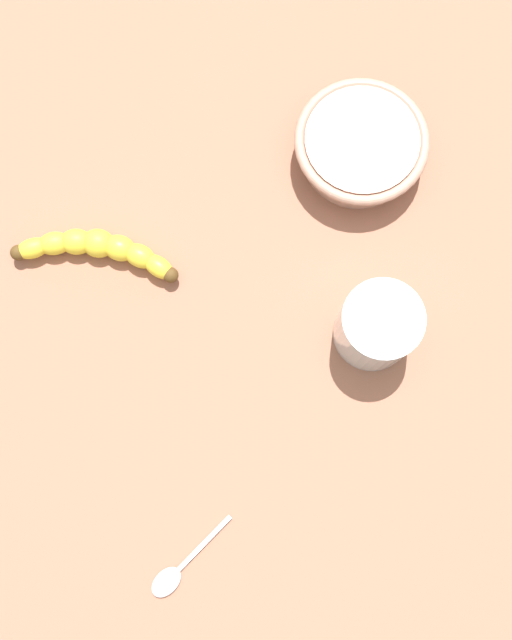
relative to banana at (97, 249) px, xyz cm
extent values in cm
cube|color=#97614A|center=(-12.59, 15.89, -3.12)|extent=(120.00, 120.00, 3.00)
ellipsoid|color=yellow|center=(-5.32, 4.89, 0.00)|extent=(3.78, 4.34, 2.27)
ellipsoid|color=yellow|center=(-3.96, 2.82, 0.00)|extent=(4.32, 4.52, 2.59)
ellipsoid|color=yellow|center=(-2.31, 0.99, 0.00)|extent=(4.70, 4.67, 2.92)
ellipsoid|color=yellow|center=(-0.40, -0.57, 0.00)|extent=(4.90, 4.78, 3.24)
ellipsoid|color=yellow|center=(1.73, -1.82, 0.00)|extent=(4.61, 4.25, 2.92)
ellipsoid|color=yellow|center=(4.02, -2.74, 0.00)|extent=(4.31, 3.58, 2.59)
ellipsoid|color=yellow|center=(6.43, -3.29, 0.00)|extent=(4.00, 2.80, 2.27)
sphere|color=#513819|center=(-6.13, 6.35, 0.00)|extent=(1.78, 1.78, 1.78)
sphere|color=#513819|center=(8.08, -3.54, 0.00)|extent=(1.78, 1.78, 1.78)
cylinder|color=silver|center=(-23.36, 21.91, 2.74)|extent=(8.52, 8.52, 8.73)
cylinder|color=#DFA7AB|center=(-23.36, 21.91, 2.43)|extent=(8.02, 8.02, 7.60)
cylinder|color=tan|center=(-31.75, 2.60, 0.84)|extent=(12.88, 12.88, 4.93)
torus|color=tan|center=(-31.75, 2.60, 2.71)|extent=(15.20, 15.20, 1.20)
ellipsoid|color=silver|center=(8.25, 35.77, -1.22)|extent=(4.18, 3.43, 0.80)
cube|color=silver|center=(3.37, 34.12, -1.22)|extent=(8.21, 3.21, 0.25)
camera|label=1|loc=(-5.46, 29.16, 79.59)|focal=41.50mm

